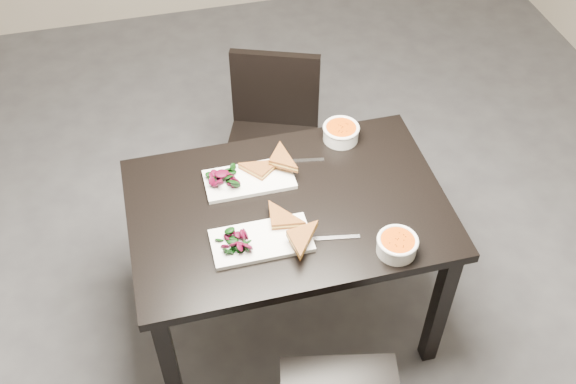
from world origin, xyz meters
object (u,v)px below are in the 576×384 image
object	(u,v)px
chair_far	(273,131)
plate_far	(249,180)
soup_bowl_near	(397,244)
plate_near	(261,241)
table	(288,222)
soup_bowl_far	(341,132)

from	to	relation	value
chair_far	plate_far	xyz separation A→B (m)	(-0.22, -0.57, 0.27)
soup_bowl_near	plate_far	distance (m)	0.64
plate_near	plate_far	distance (m)	0.31
plate_far	soup_bowl_near	bearing A→B (deg)	-47.24
chair_far	plate_near	world-z (taller)	chair_far
table	chair_far	xyz separation A→B (m)	(0.11, 0.73, -0.17)
plate_near	soup_bowl_far	world-z (taller)	soup_bowl_far
chair_far	plate_far	distance (m)	0.67
plate_near	plate_far	size ratio (longest dim) A/B	1.03
plate_near	soup_bowl_near	distance (m)	0.48
table	soup_bowl_far	size ratio (longest dim) A/B	7.88
chair_far	plate_far	bearing A→B (deg)	-90.63
table	soup_bowl_near	xyz separation A→B (m)	(0.32, -0.31, 0.14)
soup_bowl_near	plate_far	bearing A→B (deg)	132.76
table	plate_far	world-z (taller)	plate_far
table	soup_bowl_far	bearing A→B (deg)	45.65
soup_bowl_far	soup_bowl_near	bearing A→B (deg)	-88.65
table	chair_far	distance (m)	0.75
soup_bowl_near	plate_near	bearing A→B (deg)	161.15
plate_far	soup_bowl_far	size ratio (longest dim) A/B	2.27
plate_far	soup_bowl_far	distance (m)	0.45
chair_far	plate_far	size ratio (longest dim) A/B	2.45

